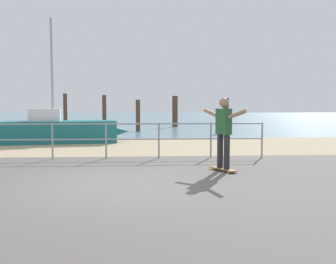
{
  "coord_description": "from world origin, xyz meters",
  "views": [
    {
      "loc": [
        0.71,
        -7.31,
        1.59
      ],
      "look_at": [
        1.26,
        2.0,
        0.9
      ],
      "focal_mm": 40.58,
      "sensor_mm": 36.0,
      "label": 1
    }
  ],
  "objects": [
    {
      "name": "railing_fence",
      "position": [
        -1.18,
        3.6,
        0.69
      ],
      "size": [
        10.67,
        0.05,
        1.05
      ],
      "color": "gray",
      "rests_on": "ground"
    },
    {
      "name": "groyne_post_2",
      "position": [
        0.28,
        14.36,
        0.91
      ],
      "size": [
        0.25,
        0.25,
        1.83
      ],
      "primitive_type": "cylinder",
      "color": "#513826",
      "rests_on": "ground"
    },
    {
      "name": "groyne_post_0",
      "position": [
        -4.65,
        18.45,
        1.14
      ],
      "size": [
        0.26,
        0.26,
        2.28
      ],
      "primitive_type": "cylinder",
      "color": "#513826",
      "rests_on": "ground"
    },
    {
      "name": "groyne_post_3",
      "position": [
        2.74,
        18.84,
        1.07
      ],
      "size": [
        0.38,
        0.38,
        2.14
      ],
      "primitive_type": "cylinder",
      "color": "#513826",
      "rests_on": "ground"
    },
    {
      "name": "groyne_post_1",
      "position": [
        -2.19,
        19.61,
        1.1
      ],
      "size": [
        0.29,
        0.29,
        2.21
      ],
      "primitive_type": "cylinder",
      "color": "#513826",
      "rests_on": "ground"
    },
    {
      "name": "ground_plane",
      "position": [
        0.0,
        -1.0,
        0.0
      ],
      "size": [
        24.0,
        10.0,
        0.04
      ],
      "primitive_type": "cube",
      "color": "#605B56",
      "rests_on": "ground"
    },
    {
      "name": "groyne_post_4",
      "position": [
        5.21,
        13.78,
        0.96
      ],
      "size": [
        0.34,
        0.34,
        1.92
      ],
      "primitive_type": "cylinder",
      "color": "#513826",
      "rests_on": "ground"
    },
    {
      "name": "beach_strip",
      "position": [
        0.0,
        7.0,
        0.0
      ],
      "size": [
        24.0,
        6.0,
        0.04
      ],
      "primitive_type": "cube",
      "color": "tan",
      "rests_on": "ground"
    },
    {
      "name": "sea_surface",
      "position": [
        0.0,
        35.0,
        0.0
      ],
      "size": [
        72.0,
        50.0,
        0.04
      ],
      "primitive_type": "cube",
      "color": "slate",
      "rests_on": "ground"
    },
    {
      "name": "sailboat",
      "position": [
        -2.56,
        8.26,
        0.52
      ],
      "size": [
        5.06,
        2.05,
        4.98
      ],
      "color": "#19666B",
      "rests_on": "ground"
    },
    {
      "name": "skateboarder",
      "position": [
        2.52,
        1.39,
        1.02
      ],
      "size": [
        0.76,
        1.32,
        1.65
      ],
      "color": "#26262B",
      "rests_on": "skateboard"
    },
    {
      "name": "skateboard",
      "position": [
        2.52,
        1.39,
        0.07
      ],
      "size": [
        0.55,
        0.8,
        0.08
      ],
      "color": "brown",
      "rests_on": "ground"
    }
  ]
}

